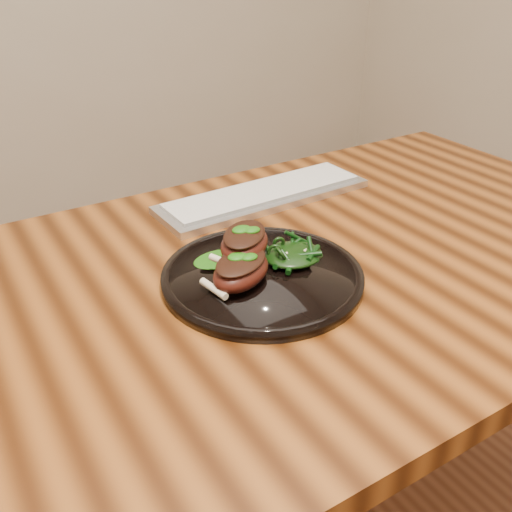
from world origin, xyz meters
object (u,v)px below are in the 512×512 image
Objects in this scene: desk at (250,318)px; greens_heap at (293,251)px; keyboard at (264,195)px; lamb_chop_front at (241,269)px; plate at (262,276)px.

greens_heap is (0.07, -0.02, 0.12)m from desk.
greens_heap reaches higher than keyboard.
greens_heap is 0.28m from keyboard.
greens_heap reaches higher than desk.
keyboard is (0.11, 0.26, -0.02)m from greens_heap.
desk is 3.55× the size of keyboard.
lamb_chop_front is 0.29× the size of keyboard.
plate is 0.07m from greens_heap.
greens_heap reaches higher than plate.
plate is at bearing -76.35° from desk.
plate is 3.25× the size of greens_heap.
lamb_chop_front is at bearing -171.02° from greens_heap.
keyboard reaches higher than desk.
greens_heap is 0.21× the size of keyboard.
desk is 0.14m from greens_heap.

